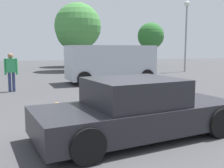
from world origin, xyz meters
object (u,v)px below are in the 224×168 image
Objects in this scene: sedan_foreground at (136,110)px; light_post_near at (186,23)px; dog at (50,108)px; pedestrian at (11,69)px; van_white at (110,62)px.

sedan_foreground is 0.82× the size of light_post_near.
dog is 5.36m from pedestrian.
sedan_foreground is at bearing -107.78° from van_white.
pedestrian is at bearing -164.41° from van_white.
light_post_near is (11.73, 12.33, 3.71)m from dog.
dog is (-1.72, 2.16, -0.33)m from sedan_foreground.
sedan_foreground is 2.75× the size of pedestrian.
pedestrian is at bearing 88.39° from dog.
van_white is 0.87× the size of light_post_near.
van_white is 2.92× the size of pedestrian.
van_white reaches higher than sedan_foreground.
dog is 17.42m from light_post_near.
dog is at bearing -133.57° from light_post_near.
sedan_foreground reaches higher than dog.
pedestrian is (-1.39, 5.12, 0.77)m from dog.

